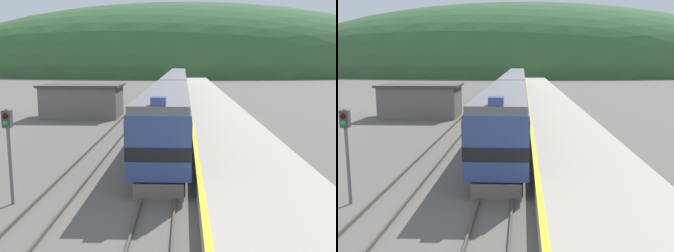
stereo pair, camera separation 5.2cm
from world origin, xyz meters
The scene contains 9 objects.
track_main centered at (0.00, 70.00, 0.08)m, with size 1.52×180.00×0.16m.
track_siding centered at (-4.49, 70.00, 0.08)m, with size 1.52×180.00×0.16m.
platform centered at (4.52, 50.00, 0.43)m, with size 5.70×140.00×0.88m.
distant_hills centered at (0.00, 163.63, 0.00)m, with size 206.12×92.76×55.57m.
station_shed centered at (-9.61, 43.26, 1.74)m, with size 8.40×5.38×3.45m.
express_train_lead_car centered at (0.00, 28.38, 2.25)m, with size 2.88×20.63×4.48m.
carriage_second centered at (0.00, 50.86, 2.24)m, with size 2.87×22.11×4.12m.
carriage_third centered at (0.00, 73.85, 2.24)m, with size 2.87×22.11×4.12m.
signal_post_siding centered at (-6.14, 17.77, 2.90)m, with size 0.36×0.42×4.05m.
Camera 2 is at (1.11, 2.22, 6.06)m, focal length 42.00 mm.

